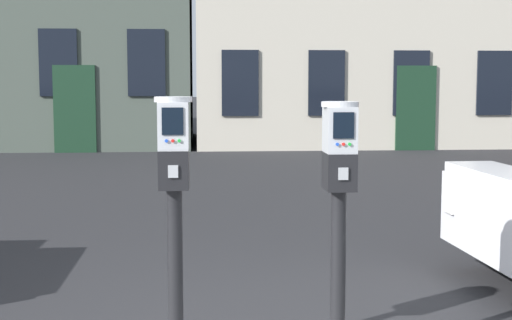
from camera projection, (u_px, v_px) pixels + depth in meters
name	position (u px, v px, depth m)	size (l,w,h in m)	color
parking_meter_near_kerb	(174.00, 177.00, 4.25)	(0.22, 0.25, 1.48)	black
parking_meter_twin_adjacent	(339.00, 179.00, 4.32)	(0.22, 0.25, 1.45)	black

